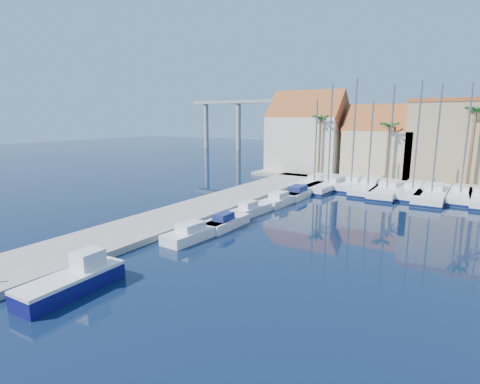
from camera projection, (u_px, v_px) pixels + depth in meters
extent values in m
plane|color=black|center=(150.00, 293.00, 20.55)|extent=(260.00, 260.00, 0.00)
cube|color=gray|center=(185.00, 214.00, 36.41)|extent=(6.00, 77.00, 0.50)
cube|color=gray|center=(436.00, 181.00, 55.21)|extent=(54.00, 16.00, 0.50)
cube|color=#0F0E55|center=(72.00, 285.00, 20.44)|extent=(2.18, 5.93, 0.88)
cube|color=white|center=(71.00, 276.00, 20.33)|extent=(2.18, 5.93, 0.20)
cube|color=white|center=(88.00, 260.00, 21.22)|extent=(1.33, 1.61, 1.07)
cube|color=white|center=(196.00, 233.00, 29.79)|extent=(2.39, 6.18, 0.80)
cube|color=white|center=(190.00, 226.00, 29.18)|extent=(1.51, 2.21, 0.60)
cube|color=white|center=(227.00, 223.00, 32.66)|extent=(1.68, 5.16, 0.80)
cube|color=navy|center=(224.00, 217.00, 32.09)|extent=(1.16, 1.81, 0.60)
cube|color=white|center=(251.00, 211.00, 37.05)|extent=(2.02, 5.17, 0.80)
cube|color=white|center=(248.00, 205.00, 36.52)|extent=(1.27, 1.85, 0.60)
cube|color=white|center=(281.00, 200.00, 41.72)|extent=(2.37, 6.35, 0.80)
cube|color=white|center=(279.00, 195.00, 41.08)|extent=(1.53, 2.26, 0.60)
cube|color=white|center=(300.00, 193.00, 45.73)|extent=(2.33, 7.23, 0.80)
cube|color=navy|center=(298.00, 188.00, 44.99)|extent=(1.62, 2.53, 0.60)
cube|color=white|center=(316.00, 183.00, 51.69)|extent=(3.37, 11.72, 1.00)
cube|color=#0D1943|center=(316.00, 186.00, 51.75)|extent=(3.43, 11.78, 0.28)
cube|color=white|center=(319.00, 177.00, 52.48)|extent=(2.22, 3.55, 0.60)
cylinder|color=slate|center=(316.00, 141.00, 50.07)|extent=(0.20, 0.20, 10.76)
cube|color=white|center=(330.00, 185.00, 50.67)|extent=(4.03, 12.08, 1.00)
cube|color=#0D1943|center=(330.00, 187.00, 50.73)|extent=(4.10, 12.15, 0.28)
cube|color=white|center=(334.00, 178.00, 51.45)|extent=(2.44, 3.72, 0.60)
cylinder|color=slate|center=(330.00, 134.00, 48.87)|extent=(0.20, 0.20, 12.70)
cube|color=white|center=(352.00, 185.00, 50.68)|extent=(2.46, 8.64, 1.00)
cube|color=#0D1943|center=(352.00, 187.00, 50.74)|extent=(2.52, 8.70, 0.28)
cube|color=white|center=(354.00, 178.00, 51.22)|extent=(1.63, 2.61, 0.60)
cylinder|color=slate|center=(354.00, 131.00, 48.92)|extent=(0.20, 0.20, 13.42)
cube|color=white|center=(369.00, 188.00, 48.43)|extent=(2.71, 10.29, 1.00)
cube|color=#0D1943|center=(368.00, 190.00, 48.49)|extent=(2.77, 10.35, 0.28)
cube|color=white|center=(371.00, 181.00, 49.13)|extent=(1.88, 3.09, 0.60)
cylinder|color=slate|center=(371.00, 144.00, 46.89)|extent=(0.20, 0.20, 10.44)
cube|color=white|center=(387.00, 190.00, 46.93)|extent=(3.21, 11.41, 1.00)
cube|color=#0D1943|center=(387.00, 193.00, 46.99)|extent=(3.27, 11.47, 0.28)
cube|color=white|center=(389.00, 183.00, 47.73)|extent=(2.14, 3.45, 0.60)
cylinder|color=slate|center=(391.00, 137.00, 45.15)|extent=(0.20, 0.20, 12.24)
cube|color=white|center=(413.00, 191.00, 46.19)|extent=(2.74, 10.39, 1.00)
cube|color=#0D1943|center=(413.00, 194.00, 46.25)|extent=(2.80, 10.45, 0.28)
cube|color=white|center=(415.00, 184.00, 46.90)|extent=(1.90, 3.12, 0.60)
cylinder|color=slate|center=(417.00, 136.00, 44.42)|extent=(0.20, 0.20, 12.68)
cube|color=white|center=(432.00, 194.00, 44.31)|extent=(3.19, 11.92, 1.00)
cube|color=#0D1943|center=(432.00, 197.00, 44.37)|extent=(3.25, 11.99, 0.28)
cube|color=white|center=(434.00, 186.00, 45.14)|extent=(2.19, 3.59, 0.60)
cylinder|color=slate|center=(437.00, 139.00, 42.54)|extent=(0.20, 0.20, 12.13)
cube|color=white|center=(460.00, 196.00, 43.48)|extent=(2.48, 8.77, 1.00)
cube|color=#0D1943|center=(460.00, 199.00, 43.54)|extent=(2.54, 8.83, 0.28)
cube|color=white|center=(461.00, 188.00, 44.04)|extent=(1.65, 2.65, 0.60)
cylinder|color=slate|center=(467.00, 139.00, 41.83)|extent=(0.20, 0.20, 12.23)
cube|color=beige|center=(307.00, 144.00, 63.85)|extent=(12.00, 9.00, 9.00)
cube|color=brown|center=(308.00, 117.00, 62.97)|extent=(12.30, 9.00, 9.00)
cube|color=#C5B18A|center=(380.00, 153.00, 57.81)|extent=(10.00, 8.00, 7.00)
cube|color=brown|center=(382.00, 131.00, 57.12)|extent=(10.30, 8.00, 8.00)
cube|color=tan|center=(464.00, 143.00, 52.52)|extent=(14.00, 10.00, 11.00)
cube|color=brown|center=(469.00, 101.00, 51.40)|extent=(14.20, 10.20, 0.50)
cylinder|color=brown|center=(319.00, 147.00, 57.61)|extent=(0.36, 0.36, 9.00)
sphere|color=#17521B|center=(321.00, 118.00, 56.76)|extent=(2.60, 2.60, 2.60)
cylinder|color=brown|center=(387.00, 153.00, 52.51)|extent=(0.36, 0.36, 8.00)
sphere|color=#17521B|center=(390.00, 126.00, 51.76)|extent=(2.60, 2.60, 2.60)
cylinder|color=brown|center=(471.00, 149.00, 47.11)|extent=(0.36, 0.36, 10.00)
sphere|color=#17521B|center=(476.00, 110.00, 46.17)|extent=(2.60, 2.60, 2.60)
cube|color=#9E9E99|center=(262.00, 101.00, 105.76)|extent=(48.00, 2.20, 0.90)
cylinder|color=#9E9E99|center=(206.00, 126.00, 117.53)|extent=(1.40, 1.40, 14.00)
cylinder|color=#9E9E99|center=(239.00, 126.00, 111.29)|extent=(1.40, 1.40, 14.00)
cylinder|color=#9E9E99|center=(275.00, 126.00, 105.04)|extent=(1.40, 1.40, 14.00)
cylinder|color=#9E9E99|center=(315.00, 127.00, 98.80)|extent=(1.40, 1.40, 14.00)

